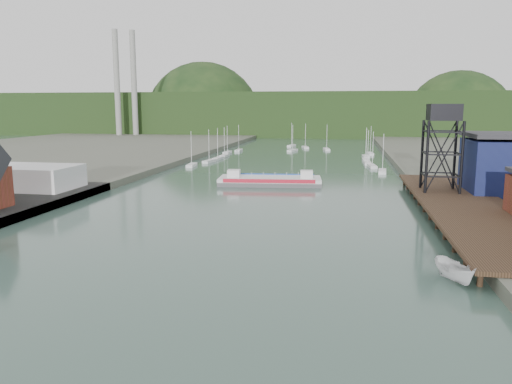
% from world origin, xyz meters
% --- Properties ---
extents(ground, '(600.00, 600.00, 0.00)m').
position_xyz_m(ground, '(0.00, 0.00, 0.00)').
color(ground, '#324F44').
rests_on(ground, ground).
extents(east_pier, '(14.00, 70.00, 2.45)m').
position_xyz_m(east_pier, '(37.00, 45.00, 1.90)').
color(east_pier, black).
rests_on(east_pier, ground).
extents(white_shed, '(18.00, 12.00, 4.50)m').
position_xyz_m(white_shed, '(-44.00, 50.00, 3.85)').
color(white_shed, silver).
rests_on(white_shed, west_quay).
extents(lift_tower, '(6.50, 6.50, 16.00)m').
position_xyz_m(lift_tower, '(35.00, 58.00, 15.65)').
color(lift_tower, black).
rests_on(lift_tower, east_pier).
extents(marina_sailboats, '(57.71, 92.65, 0.90)m').
position_xyz_m(marina_sailboats, '(0.08, 138.46, 0.35)').
color(marina_sailboats, silver).
rests_on(marina_sailboats, ground).
extents(smokestacks, '(11.20, 8.20, 60.00)m').
position_xyz_m(smokestacks, '(-106.00, 232.50, 30.00)').
color(smokestacks, gray).
rests_on(smokestacks, ground).
extents(distant_hills, '(500.00, 120.00, 80.00)m').
position_xyz_m(distant_hills, '(-3.98, 301.35, 10.38)').
color(distant_hills, black).
rests_on(distant_hills, ground).
extents(chain_ferry, '(23.93, 11.40, 3.34)m').
position_xyz_m(chain_ferry, '(0.70, 73.31, 0.96)').
color(chain_ferry, '#535356').
rests_on(chain_ferry, ground).
extents(motorboat, '(4.40, 6.27, 2.27)m').
position_xyz_m(motorboat, '(28.75, 12.72, 1.13)').
color(motorboat, silver).
rests_on(motorboat, ground).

